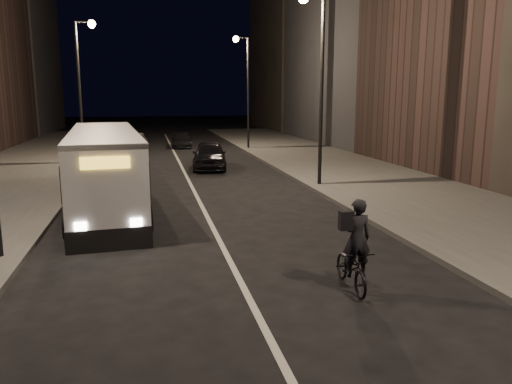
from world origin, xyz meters
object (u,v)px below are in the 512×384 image
car_mid (133,142)px  streetlight_right_far (245,77)px  car_far (182,140)px  city_bus (105,167)px  streetlight_left_far (83,72)px  cyclist_on_bicycle (353,259)px  car_near (209,155)px  streetlight_right_mid (316,65)px

car_mid → streetlight_right_far: bearing=-174.2°
car_far → city_bus: bearing=-96.8°
streetlight_left_far → cyclist_on_bicycle: streetlight_left_far is taller
car_near → car_mid: (-4.36, 9.42, -0.08)m
streetlight_right_far → car_mid: (-8.20, 0.23, -4.67)m
car_far → cyclist_on_bicycle: bearing=-82.9°
streetlight_left_far → car_far: size_ratio=2.08×
streetlight_right_mid → city_bus: size_ratio=0.76×
streetlight_right_mid → car_near: size_ratio=1.79×
streetlight_right_mid → cyclist_on_bicycle: size_ratio=4.03×
cyclist_on_bicycle → car_mid: bearing=103.5°
streetlight_right_far → car_far: 7.22m
car_mid → car_far: size_ratio=1.08×
streetlight_right_mid → streetlight_left_far: size_ratio=1.00×
streetlight_right_far → streetlight_left_far: bearing=-150.6°
cyclist_on_bicycle → streetlight_right_far: bearing=86.6°
cyclist_on_bicycle → car_mid: size_ratio=0.48×
cyclist_on_bicycle → car_far: bearing=95.7°
streetlight_right_far → cyclist_on_bicycle: bearing=-96.4°
streetlight_right_mid → city_bus: 9.85m
city_bus → streetlight_left_far: bearing=94.0°
streetlight_left_far → cyclist_on_bicycle: size_ratio=4.03×
streetlight_right_far → car_mid: streetlight_right_far is taller
car_far → streetlight_right_mid: bearing=-72.2°
city_bus → car_near: (4.92, 9.26, -0.78)m
streetlight_left_far → cyclist_on_bicycle: bearing=-70.6°
car_near → city_bus: bearing=-110.4°
car_far → car_near: bearing=-82.4°
streetlight_right_mid → streetlight_right_far: 16.00m
streetlight_right_far → car_far: bearing=147.2°
streetlight_right_mid → cyclist_on_bicycle: bearing=-104.9°
city_bus → car_far: size_ratio=2.75×
streetlight_left_far → cyclist_on_bicycle: 23.31m
streetlight_left_far → cyclist_on_bicycle: (7.59, -21.53, -4.69)m
cyclist_on_bicycle → car_near: size_ratio=0.44×
car_near → car_mid: size_ratio=1.07×
city_bus → cyclist_on_bicycle: city_bus is taller
city_bus → streetlight_right_mid: bearing=10.9°
streetlight_left_far → car_near: streetlight_left_far is taller
car_near → car_mid: 10.38m
car_mid → cyclist_on_bicycle: bearing=107.9°
streetlight_left_far → car_mid: bearing=68.4°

